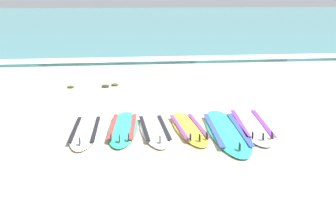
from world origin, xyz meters
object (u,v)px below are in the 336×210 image
at_px(surfboard_5, 251,124).
at_px(surfboard_0, 85,131).
at_px(surfboard_4, 226,131).
at_px(surfboard_2, 154,129).
at_px(surfboard_1, 123,128).
at_px(surfboard_3, 189,128).

bearing_deg(surfboard_5, surfboard_0, 179.67).
distance_m(surfboard_0, surfboard_4, 2.49).
bearing_deg(surfboard_2, surfboard_1, 166.12).
bearing_deg(surfboard_5, surfboard_3, -177.47).
relative_size(surfboard_1, surfboard_4, 0.80).
bearing_deg(surfboard_4, surfboard_0, 172.91).
bearing_deg(surfboard_3, surfboard_2, 179.91).
height_order(surfboard_3, surfboard_4, same).
bearing_deg(surfboard_1, surfboard_2, -13.88).
relative_size(surfboard_0, surfboard_1, 0.96).
xyz_separation_m(surfboard_1, surfboard_4, (1.81, -0.38, -0.00)).
bearing_deg(surfboard_1, surfboard_4, -11.72).
bearing_deg(surfboard_2, surfboard_4, -10.75).
height_order(surfboard_2, surfboard_4, same).
relative_size(surfboard_3, surfboard_4, 0.77).
bearing_deg(surfboard_0, surfboard_4, -7.09).
bearing_deg(surfboard_4, surfboard_5, 27.87).
distance_m(surfboard_1, surfboard_2, 0.57).
bearing_deg(surfboard_5, surfboard_1, 177.92).
bearing_deg(surfboard_1, surfboard_5, -2.08).
relative_size(surfboard_2, surfboard_5, 0.83).
bearing_deg(surfboard_2, surfboard_3, -0.09).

